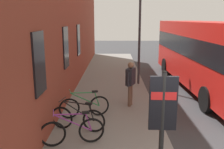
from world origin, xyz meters
TOP-DOWN VIEW (x-y plane):
  - ground at (6.00, -1.00)m, footprint 60.00×60.00m
  - sidewalk_pavement at (8.00, 1.75)m, footprint 24.00×3.50m
  - bicycle_leaning_wall at (2.09, 2.72)m, footprint 0.57×1.74m
  - bicycle_by_door at (2.98, 2.70)m, footprint 0.58×1.74m
  - bicycle_nearest_sign at (4.05, 2.62)m, footprint 0.63×1.72m
  - transit_info_sign at (0.51, 0.62)m, footprint 0.11×0.55m
  - city_bus at (8.26, -3.00)m, footprint 10.57×2.89m
  - pedestrian_near_bus at (5.23, 0.95)m, footprint 0.62×0.42m
  - street_lamp at (8.65, 0.30)m, footprint 0.28×0.28m

SIDE VIEW (x-z plane):
  - ground at x=6.00m, z-range 0.00..0.00m
  - sidewalk_pavement at x=8.00m, z-range 0.00..0.12m
  - bicycle_leaning_wall at x=2.09m, z-range 0.02..1.00m
  - bicycle_nearest_sign at x=4.05m, z-range 0.02..1.00m
  - bicycle_by_door at x=2.98m, z-range 0.02..1.00m
  - pedestrian_near_bus at x=5.23m, z-range 0.31..2.07m
  - transit_info_sign at x=0.51m, z-range 0.52..2.92m
  - city_bus at x=8.26m, z-range 0.24..3.59m
  - street_lamp at x=8.65m, z-range 0.59..5.40m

